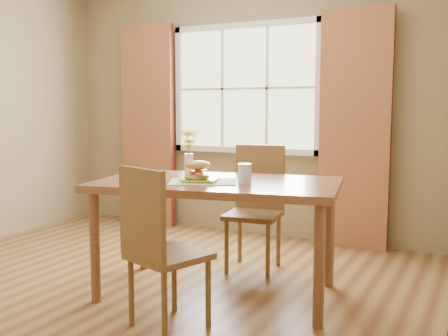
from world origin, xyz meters
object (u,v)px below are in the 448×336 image
flower_vase (189,148)px  chair_near (157,242)px  croissant_sandwich (197,171)px  water_glass (245,174)px  chair_far (256,201)px  dining_table (217,193)px

flower_vase → chair_near: bearing=-71.4°
chair_near → croissant_sandwich: 0.65m
chair_near → flower_vase: flower_vase is taller
croissant_sandwich → water_glass: (0.30, 0.10, -0.02)m
chair_near → chair_far: (0.02, 1.41, 0.02)m
dining_table → flower_vase: size_ratio=5.30×
croissant_sandwich → flower_vase: flower_vase is taller
chair_near → croissant_sandwich: chair_near is taller
croissant_sandwich → water_glass: croissant_sandwich is taller
dining_table → water_glass: bearing=-23.0°
water_glass → flower_vase: 0.59m
flower_vase → dining_table: bearing=-23.5°
flower_vase → water_glass: bearing=-18.8°
water_glass → croissant_sandwich: bearing=-161.2°
chair_near → water_glass: 0.78m
water_glass → chair_far: bearing=107.7°
dining_table → chair_far: 0.73m
dining_table → chair_far: bearing=80.0°
chair_near → dining_table: bearing=107.0°
chair_near → flower_vase: (-0.28, 0.83, 0.48)m
flower_vase → chair_far: bearing=62.5°
dining_table → flower_vase: flower_vase is taller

